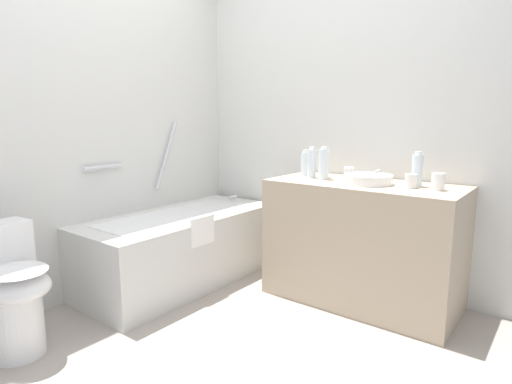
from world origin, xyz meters
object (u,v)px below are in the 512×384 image
water_bottle_2 (311,163)px  water_bottle_4 (324,164)px  toilet (9,289)px  sink_faucet (379,176)px  water_bottle_1 (417,170)px  water_bottle_0 (324,166)px  drinking_glass_1 (438,182)px  sink_basin (368,179)px  bathtub (181,245)px  drinking_glass_2 (411,181)px  water_bottle_3 (305,164)px  drinking_glass_0 (349,173)px

water_bottle_2 → water_bottle_4: 0.11m
toilet → sink_faucet: size_ratio=4.61×
sink_faucet → water_bottle_1: water_bottle_1 is taller
water_bottle_0 → drinking_glass_1: 0.80m
sink_basin → water_bottle_2: (0.02, 0.44, 0.07)m
bathtub → water_bottle_1: size_ratio=7.03×
drinking_glass_2 → water_bottle_3: bearing=84.0°
water_bottle_3 → drinking_glass_1: (-0.07, -0.96, -0.04)m
sink_basin → water_bottle_3: size_ratio=1.64×
sink_basin → water_bottle_2: 0.44m
bathtub → drinking_glass_2: bearing=-72.6°
drinking_glass_2 → drinking_glass_1: bearing=-83.3°
sink_basin → water_bottle_4: size_ratio=1.35×
drinking_glass_1 → drinking_glass_2: size_ratio=1.18×
toilet → water_bottle_0: water_bottle_0 is taller
toilet → water_bottle_4: (1.73, -0.91, 0.57)m
bathtub → sink_faucet: (0.67, -1.27, 0.57)m
bathtub → sink_basin: bathtub is taller
water_bottle_1 → water_bottle_0: bearing=89.6°
water_bottle_0 → water_bottle_3: (0.00, 0.16, 0.00)m
sink_basin → water_bottle_2: size_ratio=1.41×
bathtub → water_bottle_2: bearing=-58.8°
drinking_glass_1 → sink_faucet: bearing=68.2°
drinking_glass_1 → drinking_glass_2: (-0.02, 0.15, -0.01)m
sink_faucet → drinking_glass_2: (-0.19, -0.27, 0.01)m
water_bottle_2 → bathtub: bearing=121.2°
sink_basin → drinking_glass_0: (0.10, 0.18, 0.01)m
bathtub → water_bottle_4: 1.25m
water_bottle_1 → drinking_glass_2: water_bottle_1 is taller
bathtub → water_bottle_3: 1.13m
toilet → water_bottle_2: water_bottle_2 is taller
water_bottle_3 → drinking_glass_2: 0.81m
water_bottle_2 → water_bottle_3: (0.06, 0.09, -0.02)m
bathtub → drinking_glass_0: size_ratio=17.52×
water_bottle_2 → drinking_glass_1: 0.87m
bathtub → sink_basin: (0.49, -1.27, 0.57)m
water_bottle_4 → drinking_glass_0: water_bottle_4 is taller
water_bottle_4 → drinking_glass_2: (-0.00, -0.60, -0.06)m
toilet → drinking_glass_2: bearing=43.6°
sink_faucet → drinking_glass_1: size_ratio=1.48×
toilet → water_bottle_4: size_ratio=3.03×
sink_faucet → drinking_glass_0: size_ratio=1.72×
sink_basin → water_bottle_1: 0.30m
water_bottle_3 → drinking_glass_2: (-0.08, -0.80, -0.04)m
bathtub → drinking_glass_2: bathtub is taller
water_bottle_3 → water_bottle_4: 0.22m
water_bottle_0 → bathtub: bearing=122.2°
toilet → bathtub: bearing=86.5°
water_bottle_0 → water_bottle_4: size_ratio=0.81×
toilet → drinking_glass_1: drinking_glass_1 is taller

